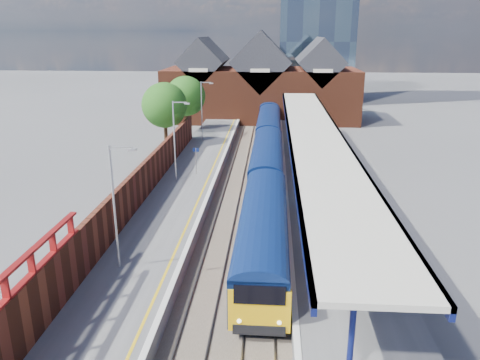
% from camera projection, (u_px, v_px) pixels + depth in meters
% --- Properties ---
extents(ground, '(240.00, 240.00, 0.00)m').
position_uv_depth(ground, '(253.00, 167.00, 48.94)').
color(ground, '#5B5B5E').
rests_on(ground, ground).
extents(ballast_bed, '(6.00, 76.00, 0.06)m').
position_uv_depth(ballast_bed, '(248.00, 200.00, 39.42)').
color(ballast_bed, '#473D33').
rests_on(ballast_bed, ground).
extents(rails, '(4.51, 76.00, 0.14)m').
position_uv_depth(rails, '(248.00, 199.00, 39.40)').
color(rails, slate).
rests_on(rails, ground).
extents(left_platform, '(5.00, 76.00, 1.00)m').
position_uv_depth(left_platform, '(183.00, 193.00, 39.64)').
color(left_platform, '#565659').
rests_on(left_platform, ground).
extents(right_platform, '(6.00, 76.00, 1.00)m').
position_uv_depth(right_platform, '(320.00, 196.00, 38.88)').
color(right_platform, '#565659').
rests_on(right_platform, ground).
extents(coping_left, '(0.30, 76.00, 0.05)m').
position_uv_depth(coping_left, '(211.00, 188.00, 39.33)').
color(coping_left, silver).
rests_on(coping_left, left_platform).
extents(coping_right, '(0.30, 76.00, 0.05)m').
position_uv_depth(coping_right, '(286.00, 190.00, 38.91)').
color(coping_right, silver).
rests_on(coping_right, right_platform).
extents(yellow_line, '(0.14, 76.00, 0.01)m').
position_uv_depth(yellow_line, '(204.00, 188.00, 39.37)').
color(yellow_line, yellow).
rests_on(yellow_line, left_platform).
extents(train, '(2.91, 65.92, 3.45)m').
position_uv_depth(train, '(268.00, 140.00, 51.87)').
color(train, '#0B1F52').
rests_on(train, ground).
extents(canopy, '(4.50, 52.00, 4.48)m').
position_uv_depth(canopy, '(315.00, 135.00, 39.33)').
color(canopy, '#0D1550').
rests_on(canopy, right_platform).
extents(lamp_post_b, '(1.48, 0.18, 7.00)m').
position_uv_depth(lamp_post_b, '(116.00, 200.00, 25.03)').
color(lamp_post_b, '#A5A8AA').
rests_on(lamp_post_b, left_platform).
extents(lamp_post_c, '(1.48, 0.18, 7.00)m').
position_uv_depth(lamp_post_c, '(176.00, 136.00, 40.23)').
color(lamp_post_c, '#A5A8AA').
rests_on(lamp_post_c, left_platform).
extents(lamp_post_d, '(1.48, 0.18, 7.00)m').
position_uv_depth(lamp_post_d, '(203.00, 107.00, 55.44)').
color(lamp_post_d, '#A5A8AA').
rests_on(lamp_post_d, left_platform).
extents(platform_sign, '(0.55, 0.08, 2.50)m').
position_uv_depth(platform_sign, '(196.00, 156.00, 42.75)').
color(platform_sign, '#A5A8AA').
rests_on(platform_sign, left_platform).
extents(brick_wall, '(0.35, 50.00, 3.86)m').
position_uv_depth(brick_wall, '(129.00, 196.00, 33.08)').
color(brick_wall, '#5D2918').
rests_on(brick_wall, left_platform).
extents(station_building, '(30.00, 12.12, 13.78)m').
position_uv_depth(station_building, '(261.00, 85.00, 73.89)').
color(station_building, '#5D2918').
rests_on(station_building, ground).
extents(tree_near, '(5.20, 5.20, 8.10)m').
position_uv_depth(tree_near, '(166.00, 107.00, 53.60)').
color(tree_near, '#382314').
rests_on(tree_near, ground).
extents(tree_far, '(5.20, 5.20, 8.10)m').
position_uv_depth(tree_far, '(187.00, 97.00, 61.14)').
color(tree_far, '#382314').
rests_on(tree_far, ground).
extents(parked_car_red, '(4.36, 2.81, 1.38)m').
position_uv_depth(parked_car_red, '(377.00, 276.00, 23.89)').
color(parked_car_red, '#AA1A0E').
rests_on(parked_car_red, right_platform).
extents(parked_car_silver, '(3.84, 1.76, 1.22)m').
position_uv_depth(parked_car_silver, '(354.00, 223.00, 30.62)').
color(parked_car_silver, '#9E9EA2').
rests_on(parked_car_silver, right_platform).
extents(parked_car_dark, '(4.87, 3.12, 1.31)m').
position_uv_depth(parked_car_dark, '(366.00, 269.00, 24.62)').
color(parked_car_dark, black).
rests_on(parked_car_dark, right_platform).
extents(parked_car_blue, '(4.48, 2.10, 1.24)m').
position_uv_depth(parked_car_blue, '(338.00, 173.00, 41.35)').
color(parked_car_blue, navy).
rests_on(parked_car_blue, right_platform).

